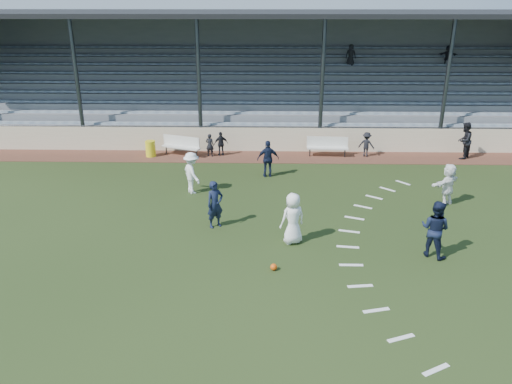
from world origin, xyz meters
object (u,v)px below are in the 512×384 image
Objects in this scene: bench_left at (181,144)px; player_white_lead at (293,218)px; player_navy_lead at (215,204)px; bench_right at (327,145)px; official at (464,141)px; football at (274,267)px; trash_bin at (151,149)px.

bench_left is 10.55m from player_white_lead.
player_white_lead is 1.02× the size of player_navy_lead.
player_white_lead reaches higher than bench_left.
player_white_lead reaches higher than bench_right.
official reaches higher than bench_left.
player_navy_lead is at bearing 124.20° from football.
trash_bin is at bearing 118.78° from football.
official is (11.19, 7.93, 0.09)m from player_navy_lead.
official reaches higher than bench_right.
football is at bearing -100.62° from bench_right.
player_navy_lead reaches higher than bench_right.
trash_bin is (-1.47, -0.23, -0.18)m from bench_left.
bench_left is at bearing -50.57° from official.
official is at bearing 1.33° from player_navy_lead.
bench_right is 11.38m from football.
player_white_lead is at bearing -3.34° from official.
official is (9.24, 10.81, 0.81)m from football.
official reaches higher than player_white_lead.
player_navy_lead is at bearing -51.51° from bench_left.
trash_bin is 12.30m from football.
player_navy_lead is at bearing -50.25° from player_white_lead.
trash_bin is at bearing -49.61° from official.
player_white_lead is at bearing -39.91° from bench_left.
official is (6.51, -0.23, 0.32)m from bench_right.
football is at bearing -46.55° from bench_left.
bench_right is at bearing 1.72° from trash_bin.
player_white_lead is at bearing -54.12° from trash_bin.
official is (15.16, 0.03, 0.50)m from trash_bin.
player_navy_lead is (-1.96, 2.88, 0.72)m from football.
bench_left reaches higher than football.
bench_left and bench_right have the same top height.
bench_left reaches higher than trash_bin.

